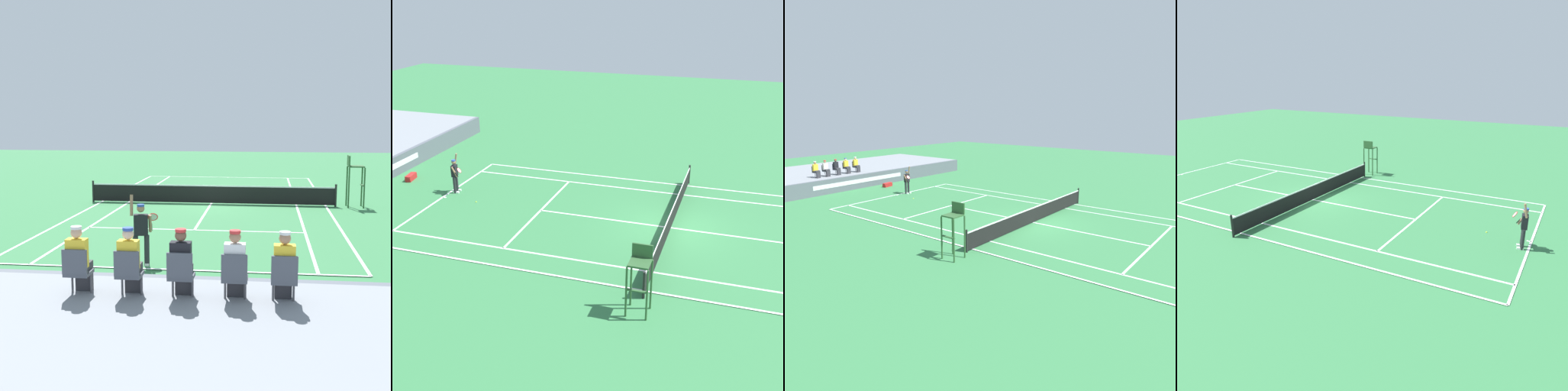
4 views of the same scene
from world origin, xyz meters
The scene contains 7 objects.
ground_plane centered at (0.00, 0.00, 0.00)m, with size 80.00×80.00×0.00m, color #337542.
court centered at (0.00, 0.00, 0.01)m, with size 11.08×23.88×0.03m.
net centered at (0.00, 0.00, 0.52)m, with size 11.98×0.10×1.07m.
tennis_player centered at (0.86, 11.58, 0.99)m, with size 0.75×0.73×2.08m.
tennis_ball centered at (-0.06, 9.92, 0.03)m, with size 0.07×0.07×0.07m, color #D1E533.
umpire_chair centered at (-6.76, 0.00, 1.56)m, with size 0.77×0.77×2.44m.
equipment_bag centered at (1.74, 15.03, 0.16)m, with size 0.94×0.47×0.32m.
Camera 2 is at (-21.61, -2.94, 10.51)m, focal length 48.19 mm.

